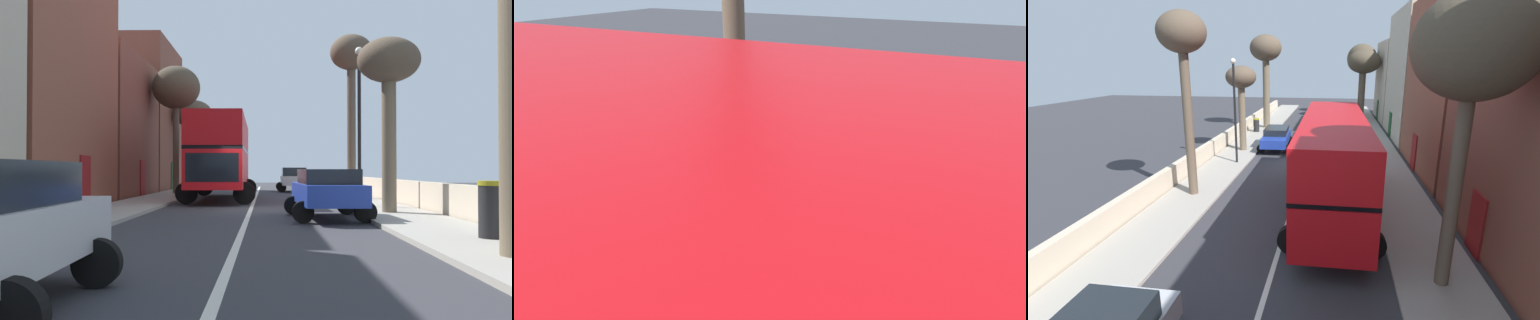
% 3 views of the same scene
% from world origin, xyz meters
% --- Properties ---
extents(ground_plane, '(84.00, 84.00, 0.00)m').
position_xyz_m(ground_plane, '(0.00, 0.00, 0.00)').
color(ground_plane, '#333338').
extents(road_centre_line, '(0.16, 54.00, 0.01)m').
position_xyz_m(road_centre_line, '(0.00, 0.00, 0.00)').
color(road_centre_line, silver).
rests_on(road_centre_line, ground).
extents(sidewalk_left, '(2.60, 60.00, 0.12)m').
position_xyz_m(sidewalk_left, '(-4.90, 0.00, 0.06)').
color(sidewalk_left, '#9E998E').
rests_on(sidewalk_left, ground).
extents(sidewalk_right, '(2.60, 60.00, 0.12)m').
position_xyz_m(sidewalk_right, '(4.90, 0.00, 0.06)').
color(sidewalk_right, '#9E998E').
rests_on(sidewalk_right, ground).
extents(terraced_houses_left, '(4.07, 47.62, 10.90)m').
position_xyz_m(terraced_houses_left, '(-8.50, 0.55, 4.81)').
color(terraced_houses_left, beige).
rests_on(terraced_houses_left, ground).
extents(boundary_wall_right, '(0.36, 54.00, 1.10)m').
position_xyz_m(boundary_wall_right, '(6.45, 0.00, 0.55)').
color(boundary_wall_right, beige).
rests_on(boundary_wall_right, ground).
extents(double_decker_bus, '(3.67, 11.23, 4.06)m').
position_xyz_m(double_decker_bus, '(-1.70, 6.68, 2.36)').
color(double_decker_bus, red).
rests_on(double_decker_bus, ground).
extents(parked_car_blue_right_1, '(2.59, 4.63, 1.56)m').
position_xyz_m(parked_car_blue_right_1, '(2.50, -3.83, 0.91)').
color(parked_car_blue_right_1, '#1E389E').
rests_on(parked_car_blue_right_1, ground).
extents(parked_car_silver_right_2, '(2.42, 4.41, 1.68)m').
position_xyz_m(parked_car_silver_right_2, '(2.50, 16.47, 0.95)').
color(parked_car_silver_right_2, '#B7BABF').
rests_on(parked_car_silver_right_2, ground).
extents(street_tree_right_1, '(2.11, 2.11, 5.88)m').
position_xyz_m(street_tree_right_1, '(4.74, -2.63, 4.86)').
color(street_tree_right_1, brown).
rests_on(street_tree_right_1, sidewalk_right).
extents(street_tree_left_2, '(2.93, 2.93, 7.76)m').
position_xyz_m(street_tree_left_2, '(-4.91, 11.65, 6.43)').
color(street_tree_left_2, brown).
rests_on(street_tree_left_2, sidewalk_left).
extents(street_tree_left_4, '(2.94, 2.94, 6.69)m').
position_xyz_m(street_tree_left_4, '(-4.95, 19.37, 5.48)').
color(street_tree_left_4, brown).
rests_on(street_tree_left_4, sidewalk_left).
extents(street_tree_right_5, '(2.13, 2.13, 8.21)m').
position_xyz_m(street_tree_right_5, '(4.87, 6.05, 6.92)').
color(street_tree_right_5, brown).
rests_on(street_tree_right_5, sidewalk_right).
extents(lamppost_right, '(0.32, 0.32, 6.31)m').
position_xyz_m(lamppost_right, '(4.30, 0.55, 3.81)').
color(lamppost_right, black).
rests_on(lamppost_right, sidewalk_right).
extents(litter_bin_right, '(0.55, 0.55, 1.19)m').
position_xyz_m(litter_bin_right, '(5.30, -9.36, 0.72)').
color(litter_bin_right, black).
rests_on(litter_bin_right, sidewalk_right).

